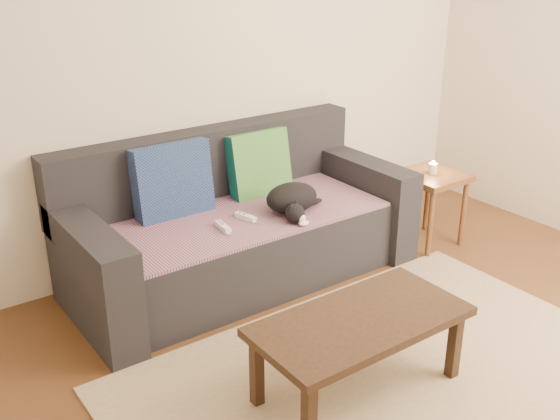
{
  "coord_description": "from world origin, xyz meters",
  "views": [
    {
      "loc": [
        -1.92,
        -1.55,
        1.95
      ],
      "look_at": [
        0.05,
        1.2,
        0.55
      ],
      "focal_mm": 42.0,
      "sensor_mm": 36.0,
      "label": 1
    }
  ],
  "objects_px": {
    "cat": "(292,199)",
    "side_table": "(431,186)",
    "coffee_table": "(360,327)",
    "wii_remote_a": "(223,227)",
    "sofa": "(238,229)",
    "wii_remote_b": "(245,217)"
  },
  "relations": [
    {
      "from": "sofa",
      "to": "wii_remote_a",
      "type": "xyz_separation_m",
      "value": [
        -0.22,
        -0.2,
        0.15
      ]
    },
    {
      "from": "wii_remote_a",
      "to": "coffee_table",
      "type": "relative_size",
      "value": 0.15
    },
    {
      "from": "wii_remote_b",
      "to": "side_table",
      "type": "xyz_separation_m",
      "value": [
        1.35,
        -0.21,
        -0.04
      ]
    },
    {
      "from": "cat",
      "to": "wii_remote_a",
      "type": "height_order",
      "value": "cat"
    },
    {
      "from": "cat",
      "to": "coffee_table",
      "type": "distance_m",
      "value": 1.16
    },
    {
      "from": "wii_remote_a",
      "to": "wii_remote_b",
      "type": "distance_m",
      "value": 0.19
    },
    {
      "from": "cat",
      "to": "wii_remote_b",
      "type": "height_order",
      "value": "cat"
    },
    {
      "from": "side_table",
      "to": "wii_remote_a",
      "type": "bearing_deg",
      "value": 173.93
    },
    {
      "from": "cat",
      "to": "side_table",
      "type": "distance_m",
      "value": 1.08
    },
    {
      "from": "wii_remote_a",
      "to": "side_table",
      "type": "xyz_separation_m",
      "value": [
        1.53,
        -0.16,
        -0.04
      ]
    },
    {
      "from": "sofa",
      "to": "cat",
      "type": "relative_size",
      "value": 4.97
    },
    {
      "from": "side_table",
      "to": "coffee_table",
      "type": "bearing_deg",
      "value": -147.74
    },
    {
      "from": "sofa",
      "to": "cat",
      "type": "distance_m",
      "value": 0.4
    },
    {
      "from": "coffee_table",
      "to": "sofa",
      "type": "bearing_deg",
      "value": 82.54
    },
    {
      "from": "sofa",
      "to": "wii_remote_a",
      "type": "relative_size",
      "value": 14.0
    },
    {
      "from": "sofa",
      "to": "cat",
      "type": "xyz_separation_m",
      "value": [
        0.24,
        -0.23,
        0.21
      ]
    },
    {
      "from": "wii_remote_a",
      "to": "side_table",
      "type": "bearing_deg",
      "value": -90.2
    },
    {
      "from": "side_table",
      "to": "cat",
      "type": "bearing_deg",
      "value": 172.63
    },
    {
      "from": "wii_remote_b",
      "to": "side_table",
      "type": "height_order",
      "value": "side_table"
    },
    {
      "from": "side_table",
      "to": "coffee_table",
      "type": "relative_size",
      "value": 0.51
    },
    {
      "from": "cat",
      "to": "wii_remote_a",
      "type": "relative_size",
      "value": 2.82
    },
    {
      "from": "cat",
      "to": "side_table",
      "type": "bearing_deg",
      "value": -32.15
    }
  ]
}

